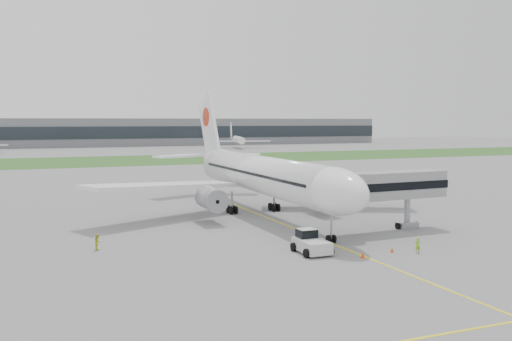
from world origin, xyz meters
name	(u,v)px	position (x,y,z in m)	size (l,w,h in m)	color
ground	(273,220)	(0.00, 0.00, 0.00)	(600.00, 600.00, 0.00)	gray
apron_markings	(290,227)	(0.00, -5.00, 0.00)	(70.00, 70.00, 0.04)	yellow
grass_strip	(124,160)	(0.00, 120.00, 0.01)	(600.00, 50.00, 0.02)	#2C5D23
terminal_building	(88,132)	(0.00, 229.87, 7.00)	(320.00, 22.30, 14.00)	slate
airliner	(259,173)	(0.00, 4.87, 5.66)	(48.13, 53.95, 17.88)	white
pushback_tug	(310,242)	(-4.00, -18.00, 1.02)	(2.97, 4.34, 2.21)	silver
jet_bridge	(384,187)	(8.65, -11.82, 5.28)	(15.42, 5.07, 7.13)	gray
safety_cone_left	(363,255)	(-0.50, -21.85, 0.30)	(0.43, 0.43, 0.60)	#EA410C
safety_cone_right	(392,250)	(3.45, -20.91, 0.24)	(0.35, 0.35, 0.48)	#EA410C
ground_crew_near	(418,245)	(5.74, -21.88, 0.77)	(0.56, 0.37, 1.55)	#87CB21
ground_crew_far	(98,242)	(-23.09, -8.99, 0.80)	(0.78, 0.61, 1.61)	#BECA21
distant_aircraft_right	(238,148)	(62.76, 182.79, 0.00)	(30.03, 26.50, 11.48)	white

